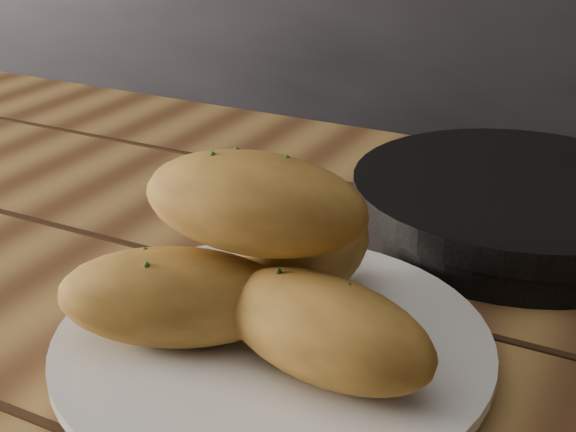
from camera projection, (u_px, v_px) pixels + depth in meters
name	position (u px, v px, depth m)	size (l,w,h in m)	color
counter	(345.00, 171.00, 1.62)	(2.80, 0.60, 0.90)	black
plate	(273.00, 347.00, 0.49)	(0.27, 0.27, 0.02)	silver
bread_rolls	(263.00, 271.00, 0.47)	(0.24, 0.21, 0.12)	#BF8835
skillet	(519.00, 205.00, 0.66)	(0.40, 0.27, 0.05)	black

